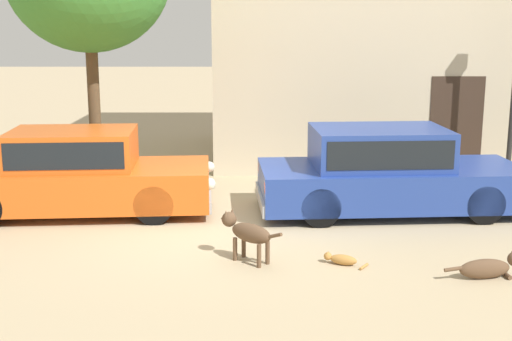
{
  "coord_description": "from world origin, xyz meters",
  "views": [
    {
      "loc": [
        0.77,
        -10.2,
        3.18
      ],
      "look_at": [
        0.74,
        0.2,
        0.9
      ],
      "focal_mm": 47.56,
      "sensor_mm": 36.0,
      "label": 1
    }
  ],
  "objects_px": {
    "stray_dog_tan": "(492,267)",
    "stray_cat": "(343,259)",
    "parked_sedan_second": "(388,170)",
    "stray_dog_spotted": "(248,232)",
    "parked_sedan_nearest": "(78,173)"
  },
  "relations": [
    {
      "from": "stray_cat",
      "to": "parked_sedan_second",
      "type": "bearing_deg",
      "value": -90.24
    },
    {
      "from": "parked_sedan_nearest",
      "to": "stray_dog_tan",
      "type": "height_order",
      "value": "parked_sedan_nearest"
    },
    {
      "from": "stray_dog_tan",
      "to": "stray_cat",
      "type": "bearing_deg",
      "value": 156.27
    },
    {
      "from": "parked_sedan_second",
      "to": "stray_cat",
      "type": "bearing_deg",
      "value": -115.76
    },
    {
      "from": "stray_dog_spotted",
      "to": "stray_dog_tan",
      "type": "relative_size",
      "value": 0.81
    },
    {
      "from": "stray_dog_spotted",
      "to": "stray_dog_tan",
      "type": "bearing_deg",
      "value": -150.95
    },
    {
      "from": "parked_sedan_second",
      "to": "stray_dog_tan",
      "type": "relative_size",
      "value": 4.3
    },
    {
      "from": "stray_dog_tan",
      "to": "stray_cat",
      "type": "distance_m",
      "value": 1.89
    },
    {
      "from": "stray_dog_tan",
      "to": "stray_cat",
      "type": "relative_size",
      "value": 1.84
    },
    {
      "from": "stray_cat",
      "to": "stray_dog_tan",
      "type": "bearing_deg",
      "value": -173.34
    },
    {
      "from": "parked_sedan_nearest",
      "to": "stray_dog_spotted",
      "type": "bearing_deg",
      "value": -43.38
    },
    {
      "from": "parked_sedan_second",
      "to": "stray_dog_spotted",
      "type": "height_order",
      "value": "parked_sedan_second"
    },
    {
      "from": "parked_sedan_second",
      "to": "stray_dog_spotted",
      "type": "bearing_deg",
      "value": -137.09
    },
    {
      "from": "parked_sedan_second",
      "to": "parked_sedan_nearest",
      "type": "bearing_deg",
      "value": 177.3
    },
    {
      "from": "stray_dog_spotted",
      "to": "stray_dog_tan",
      "type": "distance_m",
      "value": 3.18
    }
  ]
}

